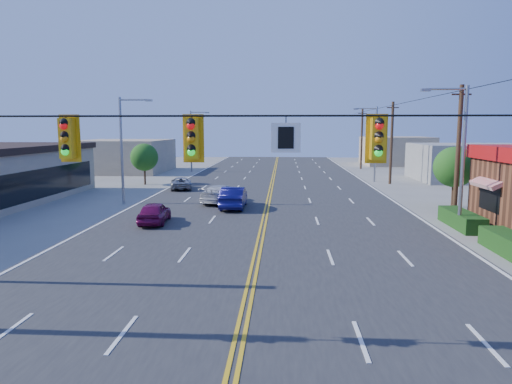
# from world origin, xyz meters

# --- Properties ---
(ground) EXTENTS (160.00, 160.00, 0.00)m
(ground) POSITION_xyz_m (0.00, 0.00, 0.00)
(ground) COLOR gray
(ground) RESTS_ON ground
(road) EXTENTS (20.00, 120.00, 0.06)m
(road) POSITION_xyz_m (0.00, 20.00, 0.03)
(road) COLOR #2D2D30
(road) RESTS_ON ground
(signal_span) EXTENTS (24.32, 0.34, 9.00)m
(signal_span) POSITION_xyz_m (-0.12, 0.00, 4.89)
(signal_span) COLOR #47301E
(signal_span) RESTS_ON ground
(streetlight_se) EXTENTS (2.55, 0.25, 8.00)m
(streetlight_se) POSITION_xyz_m (10.79, 14.00, 4.51)
(streetlight_se) COLOR gray
(streetlight_se) RESTS_ON ground
(streetlight_ne) EXTENTS (2.55, 0.25, 8.00)m
(streetlight_ne) POSITION_xyz_m (10.79, 38.00, 4.51)
(streetlight_ne) COLOR gray
(streetlight_ne) RESTS_ON ground
(streetlight_sw) EXTENTS (2.55, 0.25, 8.00)m
(streetlight_sw) POSITION_xyz_m (-10.79, 22.00, 4.51)
(streetlight_sw) COLOR gray
(streetlight_sw) RESTS_ON ground
(streetlight_nw) EXTENTS (2.55, 0.25, 8.00)m
(streetlight_nw) POSITION_xyz_m (-10.79, 48.00, 4.51)
(streetlight_nw) COLOR gray
(streetlight_nw) RESTS_ON ground
(utility_pole_near) EXTENTS (0.28, 0.28, 8.40)m
(utility_pole_near) POSITION_xyz_m (12.20, 18.00, 4.20)
(utility_pole_near) COLOR #47301E
(utility_pole_near) RESTS_ON ground
(utility_pole_mid) EXTENTS (0.28, 0.28, 8.40)m
(utility_pole_mid) POSITION_xyz_m (12.20, 36.00, 4.20)
(utility_pole_mid) COLOR #47301E
(utility_pole_mid) RESTS_ON ground
(utility_pole_far) EXTENTS (0.28, 0.28, 8.40)m
(utility_pole_far) POSITION_xyz_m (12.20, 54.00, 4.20)
(utility_pole_far) COLOR #47301E
(utility_pole_far) RESTS_ON ground
(tree_kfc_rear) EXTENTS (2.94, 2.94, 4.41)m
(tree_kfc_rear) POSITION_xyz_m (13.50, 22.00, 2.93)
(tree_kfc_rear) COLOR #47301E
(tree_kfc_rear) RESTS_ON ground
(tree_west) EXTENTS (2.80, 2.80, 4.20)m
(tree_west) POSITION_xyz_m (-13.00, 34.00, 2.79)
(tree_west) COLOR #47301E
(tree_west) RESTS_ON ground
(bld_east_mid) EXTENTS (12.00, 10.00, 4.00)m
(bld_east_mid) POSITION_xyz_m (22.00, 40.00, 2.00)
(bld_east_mid) COLOR gray
(bld_east_mid) RESTS_ON ground
(bld_west_far) EXTENTS (11.00, 12.00, 4.20)m
(bld_west_far) POSITION_xyz_m (-20.00, 48.00, 2.10)
(bld_west_far) COLOR tan
(bld_west_far) RESTS_ON ground
(bld_east_far) EXTENTS (10.00, 10.00, 4.40)m
(bld_east_far) POSITION_xyz_m (19.00, 62.00, 2.20)
(bld_east_far) COLOR tan
(bld_east_far) RESTS_ON ground
(car_magenta) EXTENTS (1.79, 3.87, 1.28)m
(car_magenta) POSITION_xyz_m (-6.54, 14.78, 0.64)
(car_magenta) COLOR #670B40
(car_magenta) RESTS_ON ground
(car_blue) EXTENTS (1.63, 4.64, 1.53)m
(car_blue) POSITION_xyz_m (-2.38, 20.37, 0.76)
(car_blue) COLOR #0F0E52
(car_blue) RESTS_ON ground
(car_white) EXTENTS (3.23, 5.05, 1.36)m
(car_white) POSITION_xyz_m (-3.55, 22.63, 0.68)
(car_white) COLOR silver
(car_white) RESTS_ON ground
(car_silver) EXTENTS (2.74, 4.38, 1.13)m
(car_silver) POSITION_xyz_m (-8.42, 30.25, 0.57)
(car_silver) COLOR #939297
(car_silver) RESTS_ON ground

